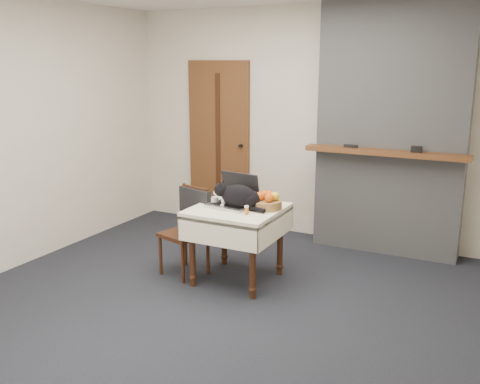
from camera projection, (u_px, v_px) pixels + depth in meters
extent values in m
plane|color=black|center=(231.00, 299.00, 4.60)|extent=(4.50, 4.50, 0.00)
cube|color=beige|center=(313.00, 124.00, 6.02)|extent=(4.50, 0.02, 2.60)
cube|color=beige|center=(29.00, 133.00, 5.28)|extent=(0.02, 4.00, 2.60)
cube|color=brown|center=(219.00, 143.00, 6.60)|extent=(0.82, 0.05, 2.00)
cube|color=#37190F|center=(218.00, 144.00, 6.57)|extent=(0.06, 0.01, 1.70)
cylinder|color=black|center=(241.00, 146.00, 6.42)|extent=(0.04, 0.06, 0.04)
cube|color=gray|center=(391.00, 130.00, 5.50)|extent=(1.50, 0.30, 2.60)
cube|color=brown|center=(385.00, 153.00, 5.34)|extent=(1.62, 0.18, 0.05)
cube|color=black|center=(351.00, 146.00, 5.48)|extent=(0.14, 0.04, 0.03)
cube|color=black|center=(416.00, 149.00, 5.19)|extent=(0.10, 0.07, 0.06)
cylinder|color=#37190F|center=(192.00, 252.00, 4.79)|extent=(0.06, 0.06, 0.64)
sphere|color=#37190F|center=(193.00, 277.00, 4.85)|extent=(0.07, 0.07, 0.07)
cylinder|color=#37190F|center=(253.00, 263.00, 4.53)|extent=(0.06, 0.06, 0.64)
sphere|color=#37190F|center=(252.00, 290.00, 4.58)|extent=(0.07, 0.07, 0.07)
cylinder|color=#37190F|center=(224.00, 234.00, 5.31)|extent=(0.06, 0.06, 0.64)
sphere|color=#37190F|center=(224.00, 256.00, 5.37)|extent=(0.07, 0.07, 0.07)
cylinder|color=#37190F|center=(280.00, 243.00, 5.05)|extent=(0.06, 0.06, 0.64)
sphere|color=#37190F|center=(280.00, 266.00, 5.10)|extent=(0.07, 0.07, 0.07)
cube|color=white|center=(237.00, 211.00, 4.84)|extent=(0.78, 0.78, 0.06)
cube|color=white|center=(217.00, 234.00, 4.53)|extent=(0.78, 0.01, 0.22)
cube|color=white|center=(255.00, 212.00, 5.20)|extent=(0.78, 0.01, 0.22)
cube|color=white|center=(201.00, 217.00, 5.03)|extent=(0.01, 0.78, 0.22)
cube|color=white|center=(276.00, 228.00, 4.69)|extent=(0.01, 0.78, 0.22)
cube|color=#B7B7BC|center=(230.00, 206.00, 4.84)|extent=(0.43, 0.33, 0.02)
cube|color=black|center=(230.00, 204.00, 4.84)|extent=(0.35, 0.23, 0.00)
cube|color=black|center=(241.00, 187.00, 4.94)|extent=(0.40, 0.13, 0.27)
cube|color=#AECDFF|center=(241.00, 187.00, 4.94)|extent=(0.37, 0.11, 0.24)
ellipsoid|color=black|center=(239.00, 197.00, 4.78)|extent=(0.37, 0.25, 0.22)
ellipsoid|color=black|center=(250.00, 200.00, 4.75)|extent=(0.21, 0.22, 0.18)
sphere|color=black|center=(221.00, 190.00, 4.81)|extent=(0.14, 0.14, 0.12)
ellipsoid|color=white|center=(217.00, 193.00, 4.83)|extent=(0.06, 0.07, 0.06)
ellipsoid|color=white|center=(224.00, 200.00, 4.83)|extent=(0.06, 0.08, 0.09)
cone|color=black|center=(221.00, 184.00, 4.76)|extent=(0.05, 0.05, 0.05)
cone|color=black|center=(223.00, 182.00, 4.83)|extent=(0.05, 0.05, 0.05)
cylinder|color=black|center=(256.00, 209.00, 4.68)|extent=(0.19, 0.07, 0.04)
sphere|color=white|center=(222.00, 206.00, 4.80)|extent=(0.04, 0.04, 0.04)
sphere|color=white|center=(225.00, 204.00, 4.88)|extent=(0.04, 0.04, 0.04)
cylinder|color=silver|center=(215.00, 201.00, 4.92)|extent=(0.06, 0.06, 0.07)
cylinder|color=#B26C15|center=(247.00, 211.00, 4.60)|extent=(0.03, 0.03, 0.06)
cylinder|color=silver|center=(247.00, 207.00, 4.59)|extent=(0.04, 0.04, 0.01)
cylinder|color=olive|center=(267.00, 205.00, 4.79)|extent=(0.27, 0.27, 0.08)
sphere|color=#DF5D12|center=(260.00, 196.00, 4.76)|extent=(0.08, 0.08, 0.08)
sphere|color=#DF5D12|center=(269.00, 198.00, 4.71)|extent=(0.08, 0.08, 0.08)
sphere|color=#DF5D12|center=(269.00, 195.00, 4.82)|extent=(0.08, 0.08, 0.08)
sphere|color=yellow|center=(275.00, 196.00, 4.77)|extent=(0.08, 0.08, 0.08)
sphere|color=#DF5D12|center=(264.00, 195.00, 4.82)|extent=(0.08, 0.08, 0.08)
cube|color=black|center=(256.00, 209.00, 4.76)|extent=(0.12, 0.02, 0.01)
cube|color=#37190F|center=(184.00, 234.00, 5.04)|extent=(0.46, 0.46, 0.04)
cylinder|color=#37190F|center=(161.00, 255.00, 5.08)|extent=(0.03, 0.03, 0.40)
cylinder|color=#37190F|center=(183.00, 263.00, 4.87)|extent=(0.03, 0.03, 0.40)
cylinder|color=#37190F|center=(186.00, 246.00, 5.31)|extent=(0.03, 0.03, 0.40)
cylinder|color=#37190F|center=(208.00, 254.00, 5.10)|extent=(0.03, 0.03, 0.40)
cylinder|color=#37190F|center=(185.00, 205.00, 5.21)|extent=(0.03, 0.03, 0.44)
cylinder|color=#37190F|center=(207.00, 211.00, 5.00)|extent=(0.03, 0.03, 0.44)
cube|color=#37190F|center=(196.00, 199.00, 5.08)|extent=(0.31, 0.11, 0.25)
cube|color=black|center=(195.00, 201.00, 5.08)|extent=(0.39, 0.16, 0.25)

